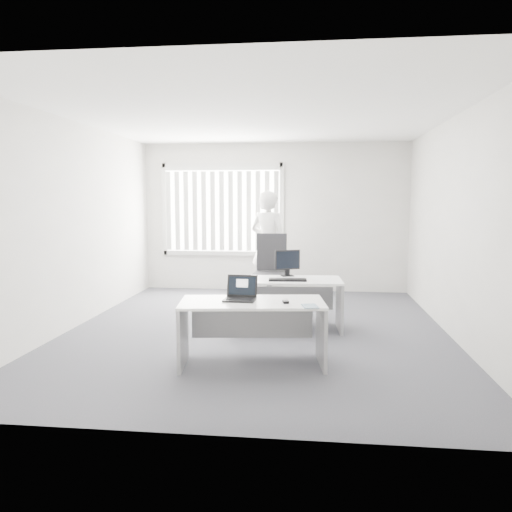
# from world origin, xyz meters

# --- Properties ---
(ground) EXTENTS (6.00, 6.00, 0.00)m
(ground) POSITION_xyz_m (0.00, 0.00, 0.00)
(ground) COLOR #585860
(ground) RESTS_ON ground
(wall_back) EXTENTS (5.00, 0.02, 2.80)m
(wall_back) POSITION_xyz_m (0.00, 3.00, 1.40)
(wall_back) COLOR silver
(wall_back) RESTS_ON ground
(wall_front) EXTENTS (5.00, 0.02, 2.80)m
(wall_front) POSITION_xyz_m (0.00, -3.00, 1.40)
(wall_front) COLOR silver
(wall_front) RESTS_ON ground
(wall_left) EXTENTS (0.02, 6.00, 2.80)m
(wall_left) POSITION_xyz_m (-2.50, 0.00, 1.40)
(wall_left) COLOR silver
(wall_left) RESTS_ON ground
(wall_right) EXTENTS (0.02, 6.00, 2.80)m
(wall_right) POSITION_xyz_m (2.50, 0.00, 1.40)
(wall_right) COLOR silver
(wall_right) RESTS_ON ground
(ceiling) EXTENTS (5.00, 6.00, 0.02)m
(ceiling) POSITION_xyz_m (0.00, 0.00, 2.80)
(ceiling) COLOR white
(ceiling) RESTS_ON wall_back
(window) EXTENTS (2.32, 0.06, 1.76)m
(window) POSITION_xyz_m (-1.00, 2.96, 1.55)
(window) COLOR silver
(window) RESTS_ON wall_back
(blinds) EXTENTS (2.20, 0.10, 1.50)m
(blinds) POSITION_xyz_m (-1.00, 2.90, 1.52)
(blinds) COLOR silver
(blinds) RESTS_ON wall_back
(desk_near) EXTENTS (1.58, 0.88, 0.69)m
(desk_near) POSITION_xyz_m (0.10, -1.37, 0.49)
(desk_near) COLOR white
(desk_near) RESTS_ON ground
(desk_far) EXTENTS (1.54, 0.79, 0.68)m
(desk_far) POSITION_xyz_m (0.37, 0.13, 0.49)
(desk_far) COLOR white
(desk_far) RESTS_ON ground
(office_chair) EXTENTS (0.72, 0.72, 1.18)m
(office_chair) POSITION_xyz_m (0.04, 1.56, 0.37)
(office_chair) COLOR black
(office_chair) RESTS_ON ground
(person) EXTENTS (0.82, 0.69, 1.90)m
(person) POSITION_xyz_m (-0.05, 2.28, 0.95)
(person) COLOR silver
(person) RESTS_ON ground
(laptop) EXTENTS (0.35, 0.31, 0.26)m
(laptop) POSITION_xyz_m (-0.03, -1.37, 0.81)
(laptop) COLOR black
(laptop) RESTS_ON desk_near
(paper_sheet) EXTENTS (0.28, 0.20, 0.00)m
(paper_sheet) POSITION_xyz_m (0.45, -1.37, 0.69)
(paper_sheet) COLOR white
(paper_sheet) RESTS_ON desk_near
(mouse) EXTENTS (0.08, 0.11, 0.04)m
(mouse) POSITION_xyz_m (0.46, -1.44, 0.71)
(mouse) COLOR #B4B4B7
(mouse) RESTS_ON paper_sheet
(booklet) EXTENTS (0.18, 0.23, 0.01)m
(booklet) POSITION_xyz_m (0.71, -1.58, 0.69)
(booklet) COLOR white
(booklet) RESTS_ON desk_near
(keyboard) EXTENTS (0.50, 0.19, 0.02)m
(keyboard) POSITION_xyz_m (0.41, -0.00, 0.69)
(keyboard) COLOR black
(keyboard) RESTS_ON desk_far
(monitor) EXTENTS (0.38, 0.25, 0.37)m
(monitor) POSITION_xyz_m (0.38, 0.40, 0.87)
(monitor) COLOR black
(monitor) RESTS_ON desk_far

